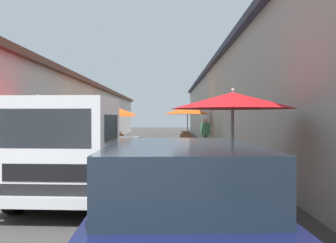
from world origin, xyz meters
TOP-DOWN VIEW (x-y plane):
  - ground at (13.50, 0.00)m, footprint 90.00×90.00m
  - building_left_whitewash at (15.75, 7.03)m, footprint 49.80×7.50m
  - building_right_concrete at (15.75, -7.03)m, footprint 49.80×7.50m
  - fruit_stall_near_left at (7.64, 2.51)m, footprint 2.52×2.52m
  - fruit_stall_near_right at (18.99, 1.98)m, footprint 2.13×2.13m
  - fruit_stall_far_right at (4.73, -2.21)m, footprint 2.25×2.25m
  - fruit_stall_far_left at (19.34, -2.11)m, footprint 2.78×2.78m
  - fruit_stall_mid_lane at (14.50, 1.57)m, footprint 2.29×2.29m
  - hatchback_car at (1.80, -1.17)m, footprint 3.97×2.04m
  - delivery_truck at (5.20, 0.83)m, footprint 5.00×2.17m
  - vendor_by_crates at (16.22, -2.87)m, footprint 0.47×0.52m
  - parked_scooter at (7.05, -1.51)m, footprint 1.69×0.37m

SIDE VIEW (x-z plane):
  - ground at x=13.50m, z-range 0.00..0.00m
  - parked_scooter at x=7.05m, z-range -0.12..1.02m
  - hatchback_car at x=1.80m, z-range 0.01..1.46m
  - vendor_by_crates at x=16.22m, z-range 0.13..1.80m
  - delivery_truck at x=5.20m, z-range 0.00..2.08m
  - fruit_stall_near_right at x=18.99m, z-range 0.46..2.67m
  - fruit_stall_far_right at x=4.73m, z-range 0.56..2.83m
  - fruit_stall_mid_lane at x=14.50m, z-range 0.55..2.89m
  - fruit_stall_near_left at x=7.64m, z-range 0.58..2.93m
  - building_left_whitewash at x=15.75m, z-range 0.01..3.82m
  - fruit_stall_far_left at x=19.34m, z-range 0.76..3.23m
  - building_right_concrete at x=15.75m, z-range 0.01..4.87m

